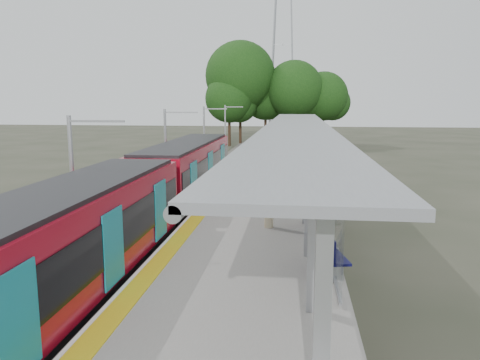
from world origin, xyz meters
name	(u,v)px	position (x,y,z in m)	size (l,w,h in m)	color
trackbed	(199,193)	(-4.50, 20.00, 0.12)	(3.00, 70.00, 0.24)	#59544C
platform	(270,189)	(0.00, 20.00, 0.50)	(6.00, 50.00, 1.00)	gray
tactile_strip	(229,180)	(-2.55, 20.00, 1.01)	(0.60, 50.00, 0.02)	gold
end_fence	(282,139)	(0.00, 44.95, 1.60)	(6.00, 0.10, 1.20)	#9EA0A5
train	(147,195)	(-4.50, 9.81, 2.05)	(2.74, 27.60, 3.62)	black
canopy	(297,133)	(1.61, 16.19, 4.20)	(3.27, 38.00, 3.66)	#9EA0A5
pylon	(283,21)	(-1.00, 73.00, 19.00)	(8.00, 4.00, 38.00)	#9EA0A5
tree_cluster	(266,87)	(-2.56, 54.21, 7.62)	(18.83, 10.31, 13.64)	#382316
catenary_masts	(167,150)	(-6.22, 19.00, 2.91)	(2.08, 48.16, 5.40)	#9EA0A5
bench_near	(330,252)	(2.60, 4.58, 1.61)	(0.89, 1.78, 1.17)	#0E0D45
bench_mid	(321,217)	(2.55, 8.97, 1.52)	(0.57, 1.48, 0.99)	#0E0D45
bench_far	(309,154)	(2.62, 30.52, 1.50)	(0.90, 1.46, 0.96)	#0E0D45
info_pillar_near	(269,210)	(0.56, 9.24, 1.69)	(0.36, 0.36, 1.58)	beige
info_pillar_far	(297,174)	(1.64, 18.02, 1.77)	(0.40, 0.40, 1.79)	beige
litter_bin	(306,175)	(2.21, 19.46, 1.51)	(0.49, 0.49, 1.01)	#9EA0A5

